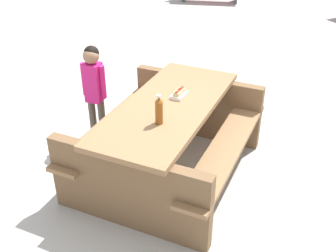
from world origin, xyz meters
name	(u,v)px	position (x,y,z in m)	size (l,w,h in m)	color
ground_plane	(168,171)	(0.00, 0.00, 0.00)	(30.00, 30.00, 0.00)	#B7B2A8
picnic_table	(168,133)	(0.00, 0.00, 0.44)	(2.09, 1.81, 0.75)	olive
soda_bottle	(159,110)	(-0.30, -0.15, 0.87)	(0.07, 0.07, 0.26)	brown
hotdog_tray	(179,94)	(0.19, 0.02, 0.78)	(0.20, 0.14, 0.08)	white
child_in_coat	(94,83)	(-0.02, 0.96, 0.69)	(0.20, 0.25, 1.08)	brown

